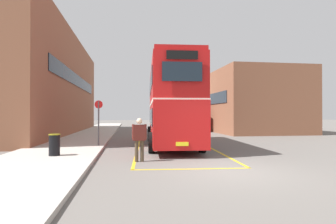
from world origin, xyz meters
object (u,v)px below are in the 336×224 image
single_deck_bus (187,116)px  pedestrian_boarding (139,136)px  bus_stop_sign (99,118)px  double_decker_bus (171,103)px  litter_bin (54,145)px

single_deck_bus → pedestrian_boarding: (-6.50, -21.44, -0.66)m
single_deck_bus → bus_stop_sign: 18.69m
double_decker_bus → bus_stop_sign: (-4.14, -0.56, -0.87)m
pedestrian_boarding → litter_bin: size_ratio=1.90×
single_deck_bus → double_decker_bus: bearing=-105.4°
single_deck_bus → pedestrian_boarding: bearing=-106.9°
single_deck_bus → bus_stop_sign: bearing=-117.2°
litter_bin → bus_stop_sign: bearing=69.0°
double_decker_bus → litter_bin: size_ratio=11.57×
double_decker_bus → pedestrian_boarding: double_decker_bus is taller
double_decker_bus → single_deck_bus: bearing=74.6°
litter_bin → bus_stop_sign: 4.05m
double_decker_bus → bus_stop_sign: 4.26m
single_deck_bus → bus_stop_sign: single_deck_bus is taller
single_deck_bus → litter_bin: bearing=-116.1°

